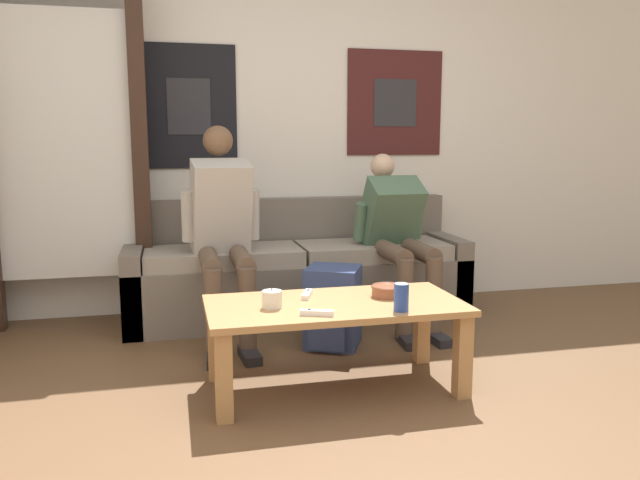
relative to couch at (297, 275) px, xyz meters
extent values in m
plane|color=brown|center=(0.07, -2.00, -0.28)|extent=(18.00, 18.00, 0.00)
cube|color=white|center=(0.07, 0.33, 1.00)|extent=(10.00, 0.05, 2.55)
cube|color=black|center=(-0.66, 0.29, 1.11)|extent=(0.62, 0.01, 0.81)
cube|color=#2D2D33|center=(-0.66, 0.29, 1.11)|extent=(0.28, 0.01, 0.36)
cube|color=#471E1E|center=(0.78, 0.29, 1.15)|extent=(0.70, 0.01, 0.73)
cube|color=#2D2D33|center=(0.78, 0.29, 1.15)|extent=(0.32, 0.01, 0.33)
cube|color=#382319|center=(-0.98, 0.10, 0.75)|extent=(0.10, 0.10, 2.05)
cube|color=silver|center=(-1.43, 0.12, 0.85)|extent=(0.82, 0.02, 1.64)
cube|color=#70665B|center=(0.00, 0.24, 0.11)|extent=(2.22, 0.13, 0.77)
cube|color=#70665B|center=(0.00, -0.09, -0.08)|extent=(2.22, 0.52, 0.39)
cube|color=#70665B|center=(-1.05, -0.09, -0.02)|extent=(0.12, 0.52, 0.51)
cube|color=#70665B|center=(1.05, -0.09, -0.02)|extent=(0.12, 0.52, 0.51)
cube|color=gray|center=(-0.49, -0.09, 0.16)|extent=(0.97, 0.48, 0.10)
cube|color=gray|center=(0.49, -0.09, 0.16)|extent=(0.97, 0.48, 0.10)
cube|color=#B27F4C|center=(-0.08, -1.27, 0.13)|extent=(1.19, 0.59, 0.03)
cube|color=#B27F4C|center=(-0.62, -1.03, -0.08)|extent=(0.07, 0.07, 0.39)
cube|color=#B27F4C|center=(0.46, -1.03, -0.08)|extent=(0.07, 0.07, 0.39)
cube|color=#B27F4C|center=(-0.62, -1.51, -0.08)|extent=(0.07, 0.07, 0.39)
cube|color=#B27F4C|center=(0.46, -1.51, -0.08)|extent=(0.07, 0.07, 0.39)
cylinder|color=brown|center=(-0.60, -0.51, 0.21)|extent=(0.11, 0.43, 0.11)
cylinder|color=brown|center=(-0.60, -0.72, -0.02)|extent=(0.10, 0.10, 0.46)
cube|color=#232328|center=(-0.60, -0.79, -0.25)|extent=(0.11, 0.25, 0.05)
cylinder|color=brown|center=(-0.42, -0.51, 0.21)|extent=(0.11, 0.43, 0.11)
cylinder|color=brown|center=(-0.42, -0.72, -0.02)|extent=(0.10, 0.10, 0.46)
cube|color=#232328|center=(-0.42, -0.79, -0.25)|extent=(0.11, 0.25, 0.05)
cube|color=beige|center=(-0.51, -0.22, 0.48)|extent=(0.37, 0.38, 0.60)
sphere|color=brown|center=(-0.51, -0.13, 0.88)|extent=(0.18, 0.18, 0.18)
cylinder|color=beige|center=(-0.71, -0.22, 0.44)|extent=(0.08, 0.12, 0.32)
cylinder|color=beige|center=(-0.32, -0.22, 0.44)|extent=(0.08, 0.12, 0.32)
cylinder|color=brown|center=(0.49, -0.49, 0.21)|extent=(0.11, 0.40, 0.11)
cylinder|color=brown|center=(0.49, -0.69, -0.02)|extent=(0.10, 0.10, 0.46)
cube|color=#232328|center=(0.49, -0.76, -0.25)|extent=(0.11, 0.25, 0.05)
cylinder|color=brown|center=(0.67, -0.49, 0.21)|extent=(0.11, 0.40, 0.11)
cylinder|color=brown|center=(0.67, -0.69, -0.02)|extent=(0.10, 0.10, 0.46)
cube|color=#232328|center=(0.67, -0.76, -0.25)|extent=(0.11, 0.25, 0.05)
cube|color=#4C6B51|center=(0.58, -0.18, 0.41)|extent=(0.36, 0.43, 0.51)
sphere|color=beige|center=(0.58, -0.01, 0.72)|extent=(0.16, 0.16, 0.16)
cylinder|color=#4C6B51|center=(0.39, -0.15, 0.37)|extent=(0.08, 0.14, 0.26)
cylinder|color=#4C6B51|center=(0.78, -0.15, 0.37)|extent=(0.08, 0.14, 0.26)
cube|color=navy|center=(0.07, -0.66, -0.05)|extent=(0.38, 0.38, 0.46)
cube|color=navy|center=(0.01, -0.77, -0.15)|extent=(0.23, 0.18, 0.21)
cylinder|color=brown|center=(0.19, -1.22, 0.17)|extent=(0.15, 0.15, 0.05)
torus|color=brown|center=(0.19, -1.22, 0.19)|extent=(0.16, 0.16, 0.02)
cylinder|color=silver|center=(-0.38, -1.30, 0.18)|extent=(0.09, 0.09, 0.08)
cylinder|color=black|center=(-0.38, -1.30, 0.23)|extent=(0.00, 0.00, 0.01)
cylinder|color=#28479E|center=(0.17, -1.48, 0.20)|extent=(0.07, 0.07, 0.12)
cylinder|color=silver|center=(0.17, -1.48, 0.26)|extent=(0.06, 0.06, 0.00)
cube|color=white|center=(-0.21, -1.47, 0.15)|extent=(0.15, 0.08, 0.02)
cylinder|color=#333842|center=(-0.24, -1.45, 0.17)|extent=(0.01, 0.01, 0.00)
cube|color=white|center=(-0.18, -1.14, 0.15)|extent=(0.08, 0.15, 0.02)
cylinder|color=#333842|center=(-0.17, -1.11, 0.17)|extent=(0.01, 0.01, 0.00)
camera|label=1|loc=(-0.80, -3.99, 0.88)|focal=35.00mm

